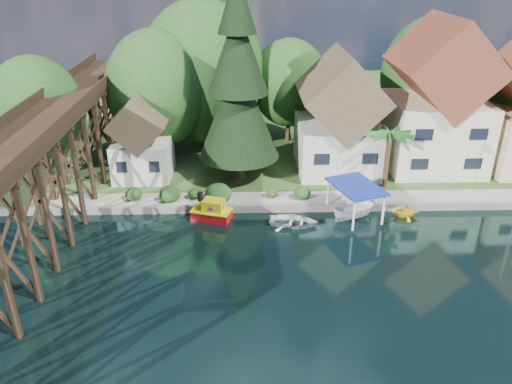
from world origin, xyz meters
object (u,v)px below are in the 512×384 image
boat_white_a (294,220)px  palm_tree (390,136)px  trestle_bridge (45,166)px  tugboat (212,211)px  boat_canopy (355,205)px  house_center (436,105)px  conifer (238,86)px  shed (142,142)px  boat_yellow (406,210)px  house_left (339,121)px

boat_white_a → palm_tree: bearing=-46.7°
palm_tree → boat_white_a: bearing=-145.6°
trestle_bridge → tugboat: size_ratio=12.72×
tugboat → boat_canopy: bearing=-1.5°
boat_white_a → boat_canopy: boat_canopy is taller
palm_tree → boat_white_a: (-8.52, -5.84, -4.78)m
house_center → boat_canopy: size_ratio=2.60×
conifer → palm_tree: 13.50m
shed → boat_yellow: shed is taller
boat_canopy → trestle_bridge: bearing=-176.4°
boat_canopy → palm_tree: bearing=53.6°
boat_white_a → tugboat: bearing=88.9°
trestle_bridge → house_center: house_center is taller
house_left → boat_white_a: (-5.04, -10.23, -4.75)m
house_left → shed: (-18.00, -1.50, -1.31)m
palm_tree → shed: bearing=172.3°
trestle_bridge → boat_canopy: trestle_bridge is taller
conifer → tugboat: (-2.14, -6.97, -8.29)m
boat_canopy → boat_yellow: size_ratio=2.43×
house_center → tugboat: size_ratio=4.00×
house_left → palm_tree: bearing=-51.5°
shed → boat_white_a: size_ratio=2.07×
shed → tugboat: 10.55m
palm_tree → boat_canopy: size_ratio=1.00×
tugboat → house_center: bearing=25.2°
house_center → shed: house_center is taller
house_left → boat_white_a: bearing=-116.2°
trestle_bridge → boat_canopy: size_ratio=8.26×
house_center → palm_tree: (-5.52, -4.89, -1.24)m
trestle_bridge → boat_white_a: (17.96, 0.60, -4.96)m
trestle_bridge → house_center: bearing=19.5°
trestle_bridge → tugboat: 12.61m
conifer → tugboat: bearing=-107.0°
trestle_bridge → house_center: 33.96m
tugboat → boat_yellow: tugboat is taller
trestle_bridge → palm_tree: bearing=13.7°
trestle_bridge → boat_canopy: (22.79, 1.43, -4.09)m
palm_tree → boat_yellow: (0.54, -4.72, -4.60)m
house_center → shed: size_ratio=1.77×
trestle_bridge → palm_tree: trestle_bridge is taller
conifer → palm_tree: bearing=-10.0°
house_left → boat_yellow: bearing=-66.1°
house_center → boat_white_a: (-14.04, -10.73, -6.02)m
house_left → boat_yellow: house_left is taller
tugboat → boat_yellow: size_ratio=1.58×
house_center → tugboat: house_center is taller
boat_canopy → boat_yellow: (4.23, 0.30, -0.68)m
house_left → trestle_bridge: bearing=-154.8°
house_center → palm_tree: 7.47m
boat_white_a → boat_yellow: boat_yellow is taller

